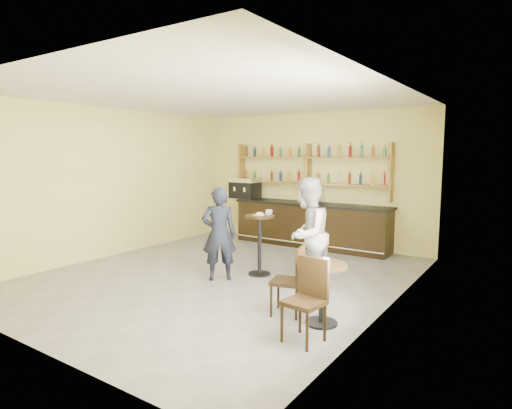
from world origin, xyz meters
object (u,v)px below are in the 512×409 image
Objects in this scene: espresso_machine at (245,188)px; pedestal_table at (259,245)px; patron_second at (308,235)px; chair_south at (304,301)px; cafe_table at (322,294)px; pastry_case at (310,197)px; chair_west at (287,281)px; bar_counter at (311,225)px; man_main at (219,234)px.

espresso_machine is 0.67× the size of pedestal_table.
patron_second is (3.40, -3.02, -0.39)m from espresso_machine.
cafe_table is at bearing 102.62° from chair_south.
pastry_case is 0.46× the size of chair_south.
chair_south reaches higher than chair_west.
patron_second is at bearing 123.94° from chair_south.
espresso_machine reaches higher than cafe_table.
pedestal_table is at bearing -84.97° from pastry_case.
cafe_table is (4.20, -4.15, -0.91)m from espresso_machine.
espresso_machine reaches higher than pedestal_table.
espresso_machine is at bearing 177.73° from pastry_case.
bar_counter is at bearing -2.27° from pastry_case.
pastry_case is 5.34m from chair_south.
cafe_table is at bearing -63.38° from pastry_case.
pastry_case is at bearing -171.79° from chair_west.
pedestal_table is 1.16× the size of chair_west.
pedestal_table is 1.25m from patron_second.
patron_second is (1.47, -3.02, 0.40)m from bar_counter.
patron_second reaches higher than chair_south.
espresso_machine is at bearing 129.88° from pedestal_table.
chair_west is at bearing 117.14° from man_main.
pedestal_table reaches higher than bar_counter.
bar_counter is at bearing -158.73° from patron_second.
pastry_case is at bearing 180.00° from bar_counter.
pastry_case reaches higher than chair_west.
pastry_case is 3.38m from patron_second.
chair_west is at bearing -45.43° from espresso_machine.
espresso_machine is 0.40× the size of patron_second.
patron_second is at bearing 151.58° from man_main.
chair_west is 0.52× the size of patron_second.
chair_west is at bearing -45.26° from pedestal_table.
chair_south is 0.53× the size of patron_second.
chair_west is (-0.55, 0.05, 0.07)m from cafe_table.
bar_counter is 3.93× the size of chair_south.
chair_west is (1.74, -4.10, -0.71)m from pastry_case.
espresso_machine is at bearing -153.15° from chair_west.
chair_south is at bearing -66.04° from pastry_case.
man_main reaches higher than espresso_machine.
bar_counter is 3.37m from man_main.
pastry_case is 2.79m from pedestal_table.
pastry_case reaches higher than cafe_table.
pedestal_table reaches higher than cafe_table.
cafe_table is (2.36, -0.80, -0.42)m from man_main.
pastry_case is 4.81m from cafe_table.
man_main reaches higher than chair_west.
pastry_case reaches higher than chair_south.
pedestal_table is (0.32, -2.69, 0.03)m from bar_counter.
pedestal_table is at bearing -110.54° from patron_second.
pedestal_table is 2.44m from cafe_table.
chair_south is at bearing -64.01° from bar_counter.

